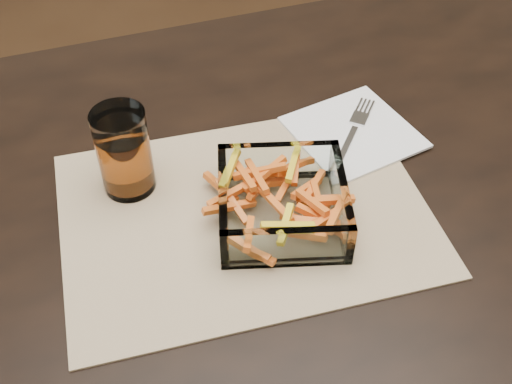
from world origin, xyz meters
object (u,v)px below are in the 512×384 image
dining_table (346,228)px  glass_bowl (282,205)px  tumbler (124,154)px  fork (353,131)px

dining_table → glass_bowl: glass_bowl is taller
tumbler → fork: tumbler is taller
dining_table → fork: 0.14m
tumbler → glass_bowl: bearing=-35.7°
dining_table → fork: fork is taller
glass_bowl → fork: 0.19m
dining_table → glass_bowl: 0.16m
tumbler → fork: bearing=-0.3°
dining_table → glass_bowl: bearing=-165.3°
dining_table → tumbler: size_ratio=13.69×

